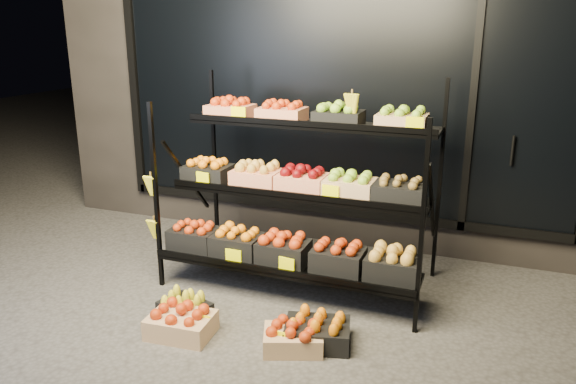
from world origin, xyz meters
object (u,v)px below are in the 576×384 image
at_px(display_rack, 296,192).
at_px(floor_crate_midleft, 185,307).
at_px(floor_crate_left, 181,322).
at_px(floor_crate_midright, 293,336).

height_order(display_rack, floor_crate_midleft, display_rack).
xyz_separation_m(display_rack, floor_crate_midleft, (-0.56, -0.82, -0.70)).
bearing_deg(floor_crate_midleft, display_rack, 74.21).
height_order(floor_crate_left, floor_crate_midleft, floor_crate_left).
bearing_deg(floor_crate_midright, display_rack, 88.77).
relative_size(floor_crate_midleft, floor_crate_midright, 0.90).
distance_m(floor_crate_midleft, floor_crate_midright, 0.88).
bearing_deg(floor_crate_left, floor_crate_midright, 4.06).
bearing_deg(floor_crate_midleft, floor_crate_midright, 11.74).
bearing_deg(display_rack, floor_crate_midright, -70.71).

